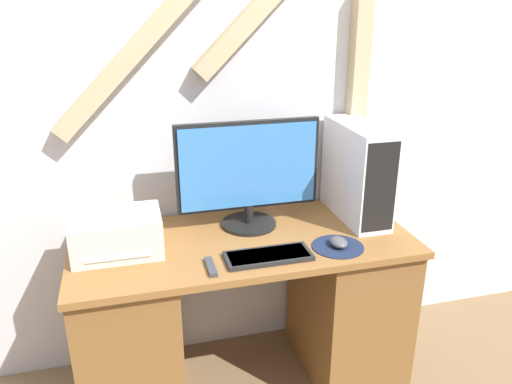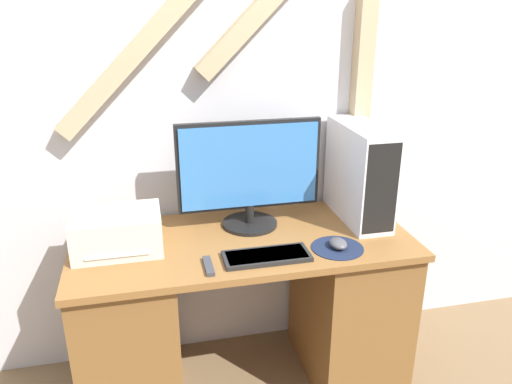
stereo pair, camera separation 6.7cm
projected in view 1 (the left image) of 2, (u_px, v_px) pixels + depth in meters
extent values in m
cube|color=silver|center=(223.00, 92.00, 2.29)|extent=(6.40, 0.05, 2.70)
cube|color=tan|center=(259.00, 8.00, 2.13)|extent=(0.60, 0.08, 0.60)
cube|color=tan|center=(144.00, 40.00, 2.06)|extent=(0.81, 0.08, 0.81)
cube|color=tan|center=(358.00, 82.00, 2.37)|extent=(0.08, 0.08, 0.83)
cube|color=brown|center=(243.00, 242.00, 2.15)|extent=(1.45, 0.65, 0.03)
cube|color=brown|center=(130.00, 336.00, 2.17)|extent=(0.41, 0.60, 0.75)
cube|color=brown|center=(347.00, 302.00, 2.42)|extent=(0.41, 0.60, 0.75)
cylinder|color=black|center=(249.00, 223.00, 2.27)|extent=(0.25, 0.25, 0.02)
cylinder|color=black|center=(249.00, 213.00, 2.26)|extent=(0.04, 0.04, 0.09)
cube|color=black|center=(248.00, 165.00, 2.18)|extent=(0.64, 0.03, 0.40)
cube|color=#387AC6|center=(249.00, 167.00, 2.17)|extent=(0.61, 0.01, 0.37)
cube|color=black|center=(268.00, 256.00, 1.98)|extent=(0.35, 0.14, 0.02)
cube|color=#424242|center=(268.00, 255.00, 1.98)|extent=(0.32, 0.12, 0.01)
cylinder|color=#19233D|center=(338.00, 247.00, 2.08)|extent=(0.22, 0.22, 0.00)
ellipsoid|color=#4C4C51|center=(339.00, 242.00, 2.07)|extent=(0.07, 0.10, 0.04)
cube|color=white|center=(357.00, 171.00, 2.30)|extent=(0.17, 0.45, 0.44)
cube|color=black|center=(380.00, 188.00, 2.10)|extent=(0.15, 0.01, 0.40)
cube|color=beige|center=(117.00, 234.00, 2.01)|extent=(0.35, 0.25, 0.16)
cube|color=white|center=(118.00, 252.00, 1.96)|extent=(0.25, 0.11, 0.01)
cube|color=#38383D|center=(211.00, 267.00, 1.91)|extent=(0.03, 0.14, 0.02)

